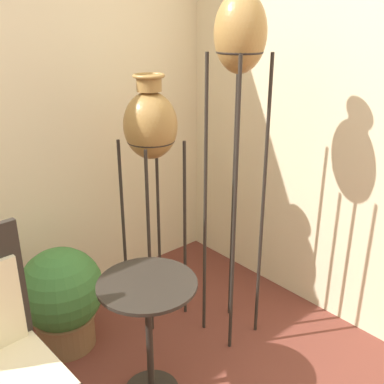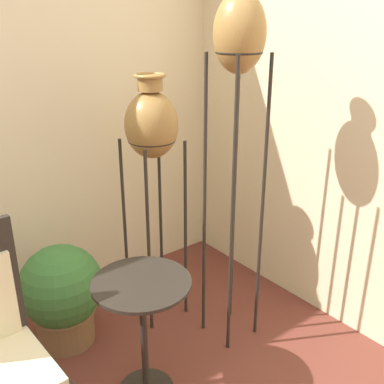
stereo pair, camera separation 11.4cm
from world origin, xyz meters
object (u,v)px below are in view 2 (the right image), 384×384
side_table (143,314)px  potted_plant (62,293)px  vase_stand_medium (152,128)px  vase_stand_tall (239,47)px

side_table → potted_plant: bearing=104.1°
vase_stand_medium → side_table: vase_stand_medium is taller
vase_stand_medium → side_table: (-0.45, -0.56, -0.77)m
side_table → potted_plant: size_ratio=1.07×
potted_plant → side_table: bearing=-75.9°
vase_stand_tall → side_table: vase_stand_tall is taller
side_table → potted_plant: (-0.16, 0.65, -0.16)m
vase_stand_tall → potted_plant: size_ratio=3.28×
potted_plant → vase_stand_tall: bearing=-32.9°
vase_stand_medium → potted_plant: size_ratio=2.47×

